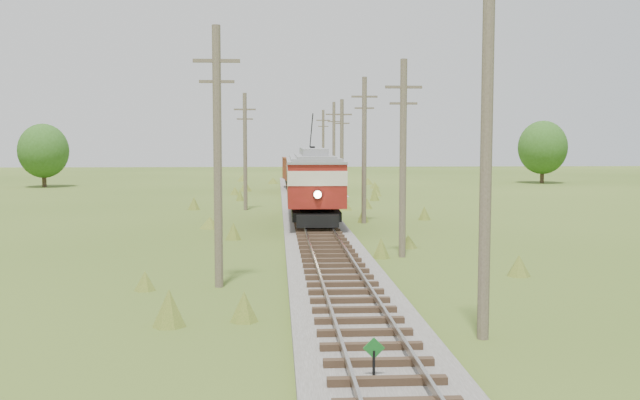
{
  "coord_description": "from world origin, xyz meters",
  "views": [
    {
      "loc": [
        -2.16,
        -12.67,
        5.07
      ],
      "look_at": [
        0.0,
        23.15,
        2.11
      ],
      "focal_mm": 40.0,
      "sensor_mm": 36.0,
      "label": 1
    }
  ],
  "objects": [
    {
      "name": "streetcar",
      "position": [
        -0.0,
        30.69,
        2.83
      ],
      "size": [
        3.29,
        13.6,
        6.19
      ],
      "rotation": [
        0.0,
        0.0,
        -0.01
      ],
      "color": "black",
      "rests_on": "ground"
    },
    {
      "name": "utility_pole_r_4",
      "position": [
        3.0,
        44.0,
        4.32
      ],
      "size": [
        1.6,
        0.3,
        8.4
      ],
      "color": "brown",
      "rests_on": "ground"
    },
    {
      "name": "utility_pole_r_5",
      "position": [
        3.4,
        57.0,
        4.58
      ],
      "size": [
        1.6,
        0.3,
        8.9
      ],
      "color": "brown",
      "rests_on": "ground"
    },
    {
      "name": "gravel_pile",
      "position": [
        2.69,
        53.27,
        0.63
      ],
      "size": [
        3.7,
        3.92,
        1.34
      ],
      "color": "gray",
      "rests_on": "ground"
    },
    {
      "name": "tree_mid_b",
      "position": [
        30.0,
        72.0,
        4.33
      ],
      "size": [
        5.88,
        5.88,
        7.57
      ],
      "color": "#38281C",
      "rests_on": "ground"
    },
    {
      "name": "gondola",
      "position": [
        0.0,
        59.56,
        2.1
      ],
      "size": [
        3.25,
        8.72,
        2.85
      ],
      "rotation": [
        0.0,
        0.0,
        0.05
      ],
      "color": "black",
      "rests_on": "ground"
    },
    {
      "name": "utility_pole_l_b",
      "position": [
        -4.5,
        40.0,
        4.42
      ],
      "size": [
        1.6,
        0.3,
        8.6
      ],
      "color": "brown",
      "rests_on": "ground"
    },
    {
      "name": "utility_pole_r_1",
      "position": [
        3.1,
        5.0,
        4.4
      ],
      "size": [
        0.3,
        0.3,
        8.8
      ],
      "color": "brown",
      "rests_on": "ground"
    },
    {
      "name": "utility_pole_r_2",
      "position": [
        3.3,
        18.0,
        4.42
      ],
      "size": [
        1.6,
        0.3,
        8.6
      ],
      "color": "brown",
      "rests_on": "ground"
    },
    {
      "name": "utility_pole_l_a",
      "position": [
        -4.2,
        12.0,
        4.63
      ],
      "size": [
        1.6,
        0.3,
        9.0
      ],
      "color": "brown",
      "rests_on": "ground"
    },
    {
      "name": "switch_marker",
      "position": [
        -0.2,
        1.5,
        0.63
      ],
      "size": [
        0.45,
        0.06,
        1.08
      ],
      "color": "black",
      "rests_on": "ground"
    },
    {
      "name": "utility_pole_r_6",
      "position": [
        3.2,
        70.0,
        4.47
      ],
      "size": [
        1.6,
        0.3,
        8.7
      ],
      "color": "brown",
      "rests_on": "ground"
    },
    {
      "name": "railbed_main",
      "position": [
        0.0,
        34.0,
        0.19
      ],
      "size": [
        3.6,
        96.0,
        0.57
      ],
      "color": "#605B54",
      "rests_on": "ground"
    },
    {
      "name": "utility_pole_r_3",
      "position": [
        3.2,
        31.0,
        4.63
      ],
      "size": [
        1.6,
        0.3,
        9.0
      ],
      "color": "brown",
      "rests_on": "ground"
    },
    {
      "name": "tree_mid_a",
      "position": [
        -28.0,
        68.0,
        4.02
      ],
      "size": [
        5.46,
        5.46,
        7.03
      ],
      "color": "#38281C",
      "rests_on": "ground"
    }
  ]
}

